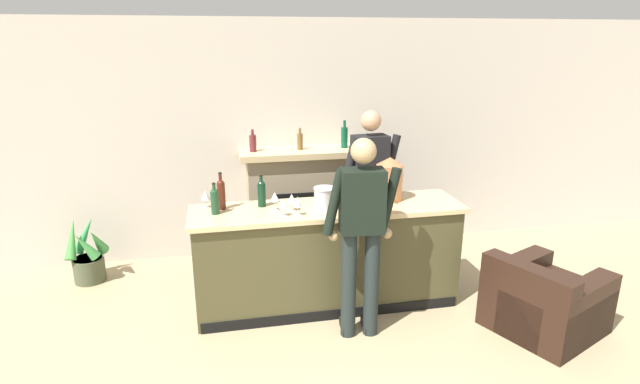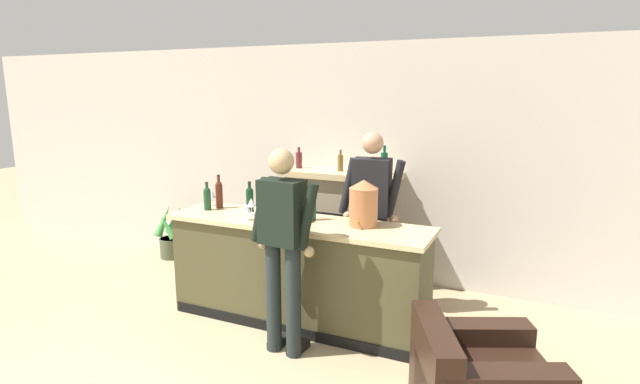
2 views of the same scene
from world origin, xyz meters
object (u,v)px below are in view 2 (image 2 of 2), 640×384
Objects in this scene: ice_bucket_steel at (290,211)px; person_bartender at (371,214)px; potted_plant_corner at (172,236)px; wine_bottle_cabernet_heavy at (312,206)px; wine_bottle_burgundy_dark at (207,197)px; wine_glass_near_bucket at (257,209)px; wine_glass_front_right at (262,206)px; wine_bottle_chardonnay_pale at (250,198)px; person_customer at (283,243)px; wine_bottle_riesling_slim at (219,193)px; wine_glass_mid_counter at (247,209)px; wine_glass_back_row at (251,203)px; copper_dispenser at (363,203)px; fireplace_stone at (340,225)px; wine_glass_by_dispenser at (212,194)px.

person_bartender is at bearing 43.40° from ice_bucket_steel.
wine_bottle_cabernet_heavy is (2.54, -0.92, 0.87)m from potted_plant_corner.
potted_plant_corner is 1.92m from wine_bottle_burgundy_dark.
ice_bucket_steel is 1.16× the size of wine_glass_near_bucket.
wine_bottle_cabernet_heavy is 1.94× the size of wine_glass_front_right.
wine_bottle_burgundy_dark is 0.95× the size of wine_bottle_chardonnay_pale.
wine_bottle_chardonnay_pale is (-0.76, 0.70, 0.17)m from person_customer.
person_bartender is 6.33× the size of wine_bottle_burgundy_dark.
wine_bottle_chardonnay_pale reaches higher than wine_bottle_burgundy_dark.
wine_bottle_riesling_slim is at bearing -178.98° from wine_bottle_chardonnay_pale.
wine_glass_mid_counter is (1.98, -1.18, 0.84)m from potted_plant_corner.
wine_glass_back_row is at bearing -171.52° from wine_bottle_cabernet_heavy.
wine_bottle_burgundy_dark reaches higher than wine_glass_front_right.
wine_bottle_riesling_slim is (-1.60, 0.04, -0.06)m from copper_dispenser.
person_customer is 9.98× the size of wine_glass_near_bucket.
fireplace_stone is 7.89× the size of ice_bucket_steel.
person_bartender is 0.83m from ice_bucket_steel.
potted_plant_corner is at bearing 170.55° from person_bartender.
person_customer is 0.74m from wine_glass_front_right.
wine_bottle_chardonnay_pale is at bearing 177.87° from copper_dispenser.
ice_bucket_steel reaches higher than wine_glass_by_dispenser.
ice_bucket_steel is 0.66× the size of wine_bottle_cabernet_heavy.
wine_bottle_riesling_slim is 0.65m from wine_glass_front_right.
person_bartender reaches higher than ice_bucket_steel.
wine_glass_back_row is 0.25m from wine_glass_near_bucket.
wine_bottle_burgundy_dark is 0.74m from wine_glass_near_bucket.
fireplace_stone is 5.63× the size of wine_bottle_burgundy_dark.
copper_dispenser is 1.74m from wine_glass_by_dispenser.
wine_glass_by_dispenser reaches higher than wine_glass_mid_counter.
wine_bottle_riesling_slim is at bearing 64.29° from wine_bottle_burgundy_dark.
ice_bucket_steel is 0.95m from wine_bottle_riesling_slim.
wine_glass_back_row is (-0.44, -1.23, 0.48)m from fireplace_stone.
wine_glass_back_row reaches higher than wine_glass_by_dispenser.
ice_bucket_steel is at bearing -13.22° from wine_glass_by_dispenser.
ice_bucket_steel is at bearing -167.56° from copper_dispenser.
potted_plant_corner is 0.39× the size of person_bartender.
wine_glass_front_right is at bearing 134.39° from person_customer.
fireplace_stone is 0.92× the size of person_customer.
wine_glass_mid_counter is at bearing -29.50° from wine_bottle_riesling_slim.
person_customer is (2.58, -1.57, 0.70)m from potted_plant_corner.
wine_bottle_burgundy_dark is at bearing -66.09° from wine_glass_by_dispenser.
fireplace_stone is 9.18× the size of wine_glass_near_bucket.
wine_glass_near_bucket is at bearing -100.34° from fireplace_stone.
person_customer is at bearing -38.91° from wine_glass_near_bucket.
potted_plant_corner is at bearing 154.41° from wine_bottle_chardonnay_pale.
potted_plant_corner is 2.19m from wine_bottle_chardonnay_pale.
wine_glass_front_right is (-0.90, -0.56, 0.11)m from person_bartender.
wine_glass_by_dispenser is 1.02× the size of wine_glass_front_right.
fireplace_stone is at bearing 63.44° from wine_bottle_chardonnay_pale.
wine_bottle_riesling_slim is at bearing -31.18° from potted_plant_corner.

